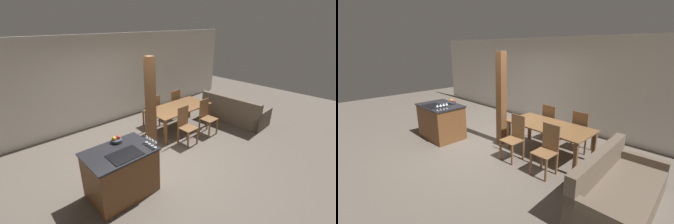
% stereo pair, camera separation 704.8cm
% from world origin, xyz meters
% --- Properties ---
extents(ground_plane, '(16.00, 16.00, 0.00)m').
position_xyz_m(ground_plane, '(0.00, 0.00, 0.00)').
color(ground_plane, '#665B51').
extents(wall_back, '(11.20, 0.08, 2.70)m').
position_xyz_m(wall_back, '(0.00, 2.66, 1.35)').
color(wall_back, silver).
rests_on(wall_back, ground_plane).
extents(kitchen_island, '(1.20, 0.86, 0.93)m').
position_xyz_m(kitchen_island, '(-1.20, -0.50, 0.46)').
color(kitchen_island, brown).
rests_on(kitchen_island, ground_plane).
extents(fruit_bowl, '(0.21, 0.21, 0.12)m').
position_xyz_m(fruit_bowl, '(-1.07, -0.20, 0.97)').
color(fruit_bowl, '#383D47').
rests_on(fruit_bowl, kitchen_island).
extents(wine_glass_near, '(0.07, 0.07, 0.16)m').
position_xyz_m(wine_glass_near, '(-0.67, -0.85, 1.05)').
color(wine_glass_near, silver).
rests_on(wine_glass_near, kitchen_island).
extents(wine_glass_middle, '(0.07, 0.07, 0.16)m').
position_xyz_m(wine_glass_middle, '(-0.67, -0.77, 1.05)').
color(wine_glass_middle, silver).
rests_on(wine_glass_middle, kitchen_island).
extents(wine_glass_far, '(0.07, 0.07, 0.16)m').
position_xyz_m(wine_glass_far, '(-0.67, -0.68, 1.05)').
color(wine_glass_far, silver).
rests_on(wine_glass_far, kitchen_island).
extents(wine_glass_end, '(0.07, 0.07, 0.16)m').
position_xyz_m(wine_glass_end, '(-0.67, -0.60, 1.05)').
color(wine_glass_end, silver).
rests_on(wine_glass_end, kitchen_island).
extents(dining_table, '(1.91, 0.93, 0.73)m').
position_xyz_m(dining_table, '(1.48, 0.70, 0.64)').
color(dining_table, brown).
rests_on(dining_table, ground_plane).
extents(dining_chair_near_left, '(0.40, 0.40, 1.00)m').
position_xyz_m(dining_chair_near_left, '(1.06, 0.01, 0.52)').
color(dining_chair_near_left, brown).
rests_on(dining_chair_near_left, ground_plane).
extents(dining_chair_near_right, '(0.40, 0.40, 1.00)m').
position_xyz_m(dining_chair_near_right, '(1.91, 0.01, 0.52)').
color(dining_chair_near_right, brown).
rests_on(dining_chair_near_right, ground_plane).
extents(dining_chair_far_left, '(0.40, 0.40, 1.00)m').
position_xyz_m(dining_chair_far_left, '(1.06, 1.38, 0.52)').
color(dining_chair_far_left, brown).
rests_on(dining_chair_far_left, ground_plane).
extents(dining_chair_far_right, '(0.40, 0.40, 1.00)m').
position_xyz_m(dining_chair_far_right, '(1.91, 1.38, 0.52)').
color(dining_chair_far_right, brown).
rests_on(dining_chair_far_right, ground_plane).
extents(couch, '(0.98, 2.03, 0.86)m').
position_xyz_m(couch, '(3.28, -0.05, 0.28)').
color(couch, brown).
rests_on(couch, ground_plane).
extents(timber_post, '(0.19, 0.19, 2.32)m').
position_xyz_m(timber_post, '(0.23, 0.40, 1.16)').
color(timber_post, brown).
rests_on(timber_post, ground_plane).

